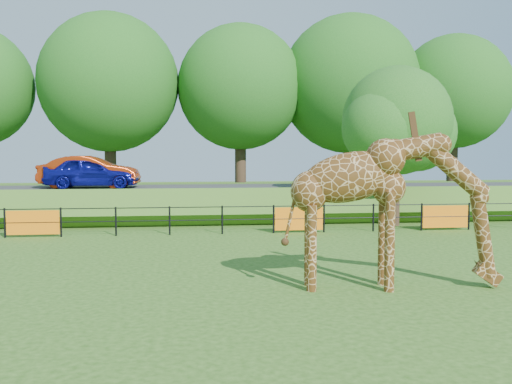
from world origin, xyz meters
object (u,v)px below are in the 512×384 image
giraffe (393,211)px  car_blue (92,172)px  visitor (310,209)px  tree_east (399,125)px  car_red (90,172)px

giraffe → car_blue: giraffe is taller
visitor → tree_east: tree_east is taller
car_red → car_blue: bearing=-143.8°
car_red → visitor: size_ratio=3.26×
car_blue → tree_east: tree_east is taller
giraffe → car_blue: (-9.28, 15.19, 0.34)m
giraffe → visitor: (0.46, 11.15, -1.11)m
tree_east → car_red: bearing=160.8°
car_blue → visitor: bearing=-111.8°
giraffe → visitor: size_ratio=3.58×
car_blue → visitor: car_blue is taller
giraffe → visitor: 11.21m
giraffe → car_red: (-9.43, 15.44, 0.37)m
car_blue → tree_east: 14.32m
giraffe → tree_east: 11.75m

